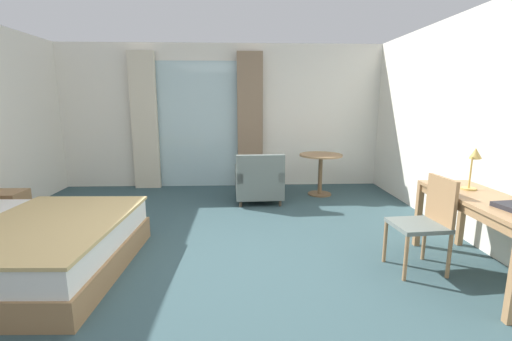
# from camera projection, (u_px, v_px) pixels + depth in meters

# --- Properties ---
(ground) EXTENTS (6.61, 7.44, 0.10)m
(ground) POSITION_uv_depth(u_px,v_px,m) (208.00, 270.00, 3.52)
(ground) COLOR #334C51
(wall_back) EXTENTS (6.21, 0.12, 2.66)m
(wall_back) POSITION_uv_depth(u_px,v_px,m) (223.00, 117.00, 6.63)
(wall_back) COLOR white
(wall_back) RESTS_ON ground
(balcony_glass_door) EXTENTS (1.50, 0.02, 2.34)m
(balcony_glass_door) POSITION_uv_depth(u_px,v_px,m) (198.00, 125.00, 6.57)
(balcony_glass_door) COLOR silver
(balcony_glass_door) RESTS_ON ground
(curtain_panel_left) EXTENTS (0.47, 0.10, 2.50)m
(curtain_panel_left) POSITION_uv_depth(u_px,v_px,m) (145.00, 122.00, 6.41)
(curtain_panel_left) COLOR beige
(curtain_panel_left) RESTS_ON ground
(curtain_panel_right) EXTENTS (0.47, 0.10, 2.50)m
(curtain_panel_right) POSITION_uv_depth(u_px,v_px,m) (250.00, 121.00, 6.50)
(curtain_panel_right) COLOR #897056
(curtain_panel_right) RESTS_ON ground
(bed) EXTENTS (2.09, 1.93, 0.96)m
(bed) POSITION_uv_depth(u_px,v_px,m) (10.00, 246.00, 3.30)
(bed) COLOR #9E754C
(bed) RESTS_ON ground
(nightstand) EXTENTS (0.50, 0.39, 0.47)m
(nightstand) POSITION_uv_depth(u_px,v_px,m) (4.00, 209.00, 4.54)
(nightstand) COLOR #9E754C
(nightstand) RESTS_ON ground
(writing_desk) EXTENTS (0.58, 1.50, 0.76)m
(writing_desk) POSITION_uv_depth(u_px,v_px,m) (487.00, 208.00, 3.17)
(writing_desk) COLOR #9E754C
(writing_desk) RESTS_ON ground
(desk_chair) EXTENTS (0.50, 0.46, 0.92)m
(desk_chair) POSITION_uv_depth(u_px,v_px,m) (427.00, 219.00, 3.33)
(desk_chair) COLOR slate
(desk_chair) RESTS_ON ground
(desk_lamp) EXTENTS (0.18, 0.17, 0.42)m
(desk_lamp) POSITION_uv_depth(u_px,v_px,m) (474.00, 161.00, 3.44)
(desk_lamp) COLOR tan
(desk_lamp) RESTS_ON writing_desk
(armchair_by_window) EXTENTS (0.77, 0.82, 0.82)m
(armchair_by_window) POSITION_uv_depth(u_px,v_px,m) (259.00, 182.00, 5.66)
(armchair_by_window) COLOR slate
(armchair_by_window) RESTS_ON ground
(round_cafe_table) EXTENTS (0.74, 0.74, 0.72)m
(round_cafe_table) POSITION_uv_depth(u_px,v_px,m) (321.00, 165.00, 6.04)
(round_cafe_table) COLOR #9E754C
(round_cafe_table) RESTS_ON ground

